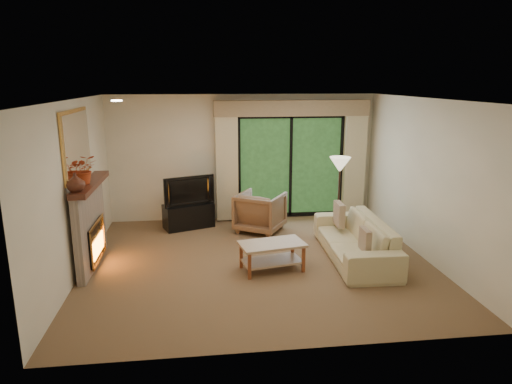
{
  "coord_description": "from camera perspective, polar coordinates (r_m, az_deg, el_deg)",
  "views": [
    {
      "loc": [
        -0.88,
        -6.86,
        2.88
      ],
      "look_at": [
        0.0,
        0.3,
        1.1
      ],
      "focal_mm": 32.0,
      "sensor_mm": 36.0,
      "label": 1
    }
  ],
  "objects": [
    {
      "name": "vase",
      "position": [
        6.77,
        -21.64,
        1.14
      ],
      "size": [
        0.28,
        0.28,
        0.27
      ],
      "primitive_type": "imported",
      "rotation": [
        0.0,
        0.0,
        0.12
      ],
      "color": "#472216",
      "rests_on": "fireplace"
    },
    {
      "name": "pillow_far",
      "position": [
        8.23,
        10.35,
        -2.74
      ],
      "size": [
        0.12,
        0.42,
        0.42
      ],
      "primitive_type": "cube",
      "rotation": [
        0.0,
        0.0,
        -0.04
      ],
      "color": "brown",
      "rests_on": "sofa"
    },
    {
      "name": "curtain_right",
      "position": [
        9.9,
        12.17,
        3.77
      ],
      "size": [
        0.45,
        0.18,
        2.35
      ],
      "primitive_type": "cube",
      "color": "beige",
      "rests_on": "floor"
    },
    {
      "name": "wall_right",
      "position": [
        7.92,
        20.44,
        1.47
      ],
      "size": [
        0.0,
        5.0,
        5.0
      ],
      "primitive_type": "plane",
      "rotation": [
        1.57,
        0.0,
        -1.57
      ],
      "color": "beige",
      "rests_on": "ground"
    },
    {
      "name": "sofa",
      "position": [
        7.73,
        12.24,
        -5.73
      ],
      "size": [
        0.96,
        2.29,
        0.66
      ],
      "primitive_type": "imported",
      "rotation": [
        0.0,
        0.0,
        -1.61
      ],
      "color": "#C6B886",
      "rests_on": "floor"
    },
    {
      "name": "sliding_door",
      "position": [
        9.67,
        4.33,
        3.21
      ],
      "size": [
        2.26,
        0.1,
        2.16
      ],
      "primitive_type": null,
      "color": "black",
      "rests_on": "floor"
    },
    {
      "name": "ceiling",
      "position": [
        6.92,
        0.31,
        11.54
      ],
      "size": [
        5.5,
        5.5,
        0.0
      ],
      "primitive_type": "plane",
      "rotation": [
        3.14,
        0.0,
        0.0
      ],
      "color": "white",
      "rests_on": "ground"
    },
    {
      "name": "tv",
      "position": [
        9.06,
        -8.54,
        0.26
      ],
      "size": [
        1.0,
        0.47,
        0.58
      ],
      "primitive_type": "imported",
      "rotation": [
        0.0,
        0.0,
        0.35
      ],
      "color": "black",
      "rests_on": "media_console"
    },
    {
      "name": "floor",
      "position": [
        7.49,
        0.28,
        -8.74
      ],
      "size": [
        5.5,
        5.5,
        0.0
      ],
      "primitive_type": "plane",
      "color": "brown",
      "rests_on": "ground"
    },
    {
      "name": "wall_back",
      "position": [
        9.54,
        -1.62,
        4.31
      ],
      "size": [
        5.0,
        0.0,
        5.0
      ],
      "primitive_type": "plane",
      "rotation": [
        1.57,
        0.0,
        0.0
      ],
      "color": "beige",
      "rests_on": "ground"
    },
    {
      "name": "coffee_table",
      "position": [
        7.13,
        2.01,
        -8.05
      ],
      "size": [
        1.07,
        0.72,
        0.44
      ],
      "primitive_type": null,
      "rotation": [
        0.0,
        0.0,
        0.19
      ],
      "color": "tan",
      "rests_on": "floor"
    },
    {
      "name": "pillow_near",
      "position": [
        7.06,
        13.47,
        -5.83
      ],
      "size": [
        0.1,
        0.35,
        0.35
      ],
      "primitive_type": "cube",
      "rotation": [
        0.0,
        0.0,
        -0.04
      ],
      "color": "brown",
      "rests_on": "sofa"
    },
    {
      "name": "armchair",
      "position": [
        8.86,
        0.53,
        -2.51
      ],
      "size": [
        1.14,
        1.15,
        0.77
      ],
      "primitive_type": "imported",
      "rotation": [
        0.0,
        0.0,
        2.6
      ],
      "color": "brown",
      "rests_on": "floor"
    },
    {
      "name": "fireplace",
      "position": [
        7.6,
        -20.04,
        -3.8
      ],
      "size": [
        0.24,
        1.7,
        1.37
      ],
      "primitive_type": null,
      "color": "gray",
      "rests_on": "floor"
    },
    {
      "name": "wall_front",
      "position": [
        4.72,
        4.19,
        -5.73
      ],
      "size": [
        5.0,
        0.0,
        5.0
      ],
      "primitive_type": "plane",
      "rotation": [
        -1.57,
        0.0,
        0.0
      ],
      "color": "beige",
      "rests_on": "ground"
    },
    {
      "name": "branches",
      "position": [
        7.23,
        -20.75,
        2.66
      ],
      "size": [
        0.47,
        0.43,
        0.44
      ],
      "primitive_type": "imported",
      "rotation": [
        0.0,
        0.0,
        0.25
      ],
      "color": "#AC3B1A",
      "rests_on": "fireplace"
    },
    {
      "name": "floor_lamp",
      "position": [
        8.81,
        10.29,
        -0.43
      ],
      "size": [
        0.43,
        0.43,
        1.48
      ],
      "primitive_type": null,
      "rotation": [
        0.0,
        0.0,
        -0.09
      ],
      "color": "beige",
      "rests_on": "floor"
    },
    {
      "name": "mirror",
      "position": [
        7.35,
        -21.5,
        5.63
      ],
      "size": [
        0.07,
        1.45,
        1.02
      ],
      "primitive_type": null,
      "color": "gold",
      "rests_on": "wall_left"
    },
    {
      "name": "cornice",
      "position": [
        9.43,
        4.58,
        10.41
      ],
      "size": [
        3.2,
        0.24,
        0.32
      ],
      "primitive_type": "cube",
      "color": "#9B7F5C",
      "rests_on": "wall_back"
    },
    {
      "name": "curtain_left",
      "position": [
        9.37,
        -3.66,
        3.5
      ],
      "size": [
        0.45,
        0.18,
        2.35
      ],
      "primitive_type": "cube",
      "color": "beige",
      "rests_on": "floor"
    },
    {
      "name": "wall_left",
      "position": [
        7.28,
        -21.69,
        0.33
      ],
      "size": [
        0.0,
        5.0,
        5.0
      ],
      "primitive_type": "plane",
      "rotation": [
        1.57,
        0.0,
        1.57
      ],
      "color": "beige",
      "rests_on": "ground"
    },
    {
      "name": "media_console",
      "position": [
        9.2,
        -8.42,
        -2.96
      ],
      "size": [
        1.05,
        0.74,
        0.48
      ],
      "primitive_type": "cube",
      "rotation": [
        0.0,
        0.0,
        0.35
      ],
      "color": "black",
      "rests_on": "floor"
    }
  ]
}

